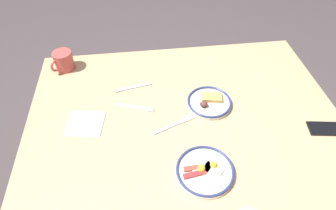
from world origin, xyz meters
TOP-DOWN VIEW (x-y plane):
  - ground_plane at (0.00, 0.00)m, footprint 6.00×6.00m
  - dining_table at (0.00, 0.00)m, footprint 1.36×1.00m
  - plate_near_main at (-0.12, -0.05)m, footprint 0.20×0.20m
  - plate_center_pancakes at (-0.03, 0.29)m, footprint 0.22×0.22m
  - coffee_mug at (0.56, -0.39)m, footprint 0.11×0.11m
  - cell_phone at (-0.57, 0.16)m, footprint 0.15×0.09m
  - paper_napkin at (0.43, -0.00)m, footprint 0.17×0.16m
  - fork_near at (0.22, -0.07)m, footprint 0.18×0.08m
  - fork_far at (0.21, -0.20)m, footprint 0.18×0.05m
  - butter_knife at (0.04, 0.05)m, footprint 0.21×0.10m

SIDE VIEW (x-z plane):
  - ground_plane at x=0.00m, z-range 0.00..0.00m
  - dining_table at x=0.00m, z-range 0.30..1.03m
  - paper_napkin at x=0.43m, z-range 0.73..0.74m
  - butter_knife at x=0.04m, z-range 0.73..0.74m
  - fork_near at x=0.22m, z-range 0.73..0.74m
  - fork_far at x=0.21m, z-range 0.73..0.74m
  - cell_phone at x=-0.57m, z-range 0.73..0.74m
  - plate_center_pancakes at x=-0.03m, z-range 0.73..0.77m
  - plate_near_main at x=-0.12m, z-range 0.73..0.77m
  - coffee_mug at x=0.56m, z-range 0.74..0.83m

